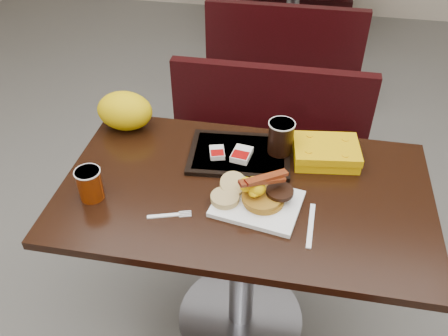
% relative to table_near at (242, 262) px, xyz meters
% --- Properties ---
extents(floor, '(6.00, 7.00, 0.01)m').
position_rel_table_near_xyz_m(floor, '(0.00, 0.00, -0.38)').
color(floor, slate).
rests_on(floor, ground).
extents(table_near, '(1.20, 0.70, 0.75)m').
position_rel_table_near_xyz_m(table_near, '(0.00, 0.00, 0.00)').
color(table_near, black).
rests_on(table_near, floor).
extents(bench_near_n, '(1.00, 0.46, 0.72)m').
position_rel_table_near_xyz_m(bench_near_n, '(0.00, 0.70, -0.02)').
color(bench_near_n, black).
rests_on(bench_near_n, floor).
extents(table_far, '(1.20, 0.70, 0.75)m').
position_rel_table_near_xyz_m(table_far, '(0.00, 2.60, 0.00)').
color(table_far, black).
rests_on(table_far, floor).
extents(bench_far_s, '(1.00, 0.46, 0.72)m').
position_rel_table_near_xyz_m(bench_far_s, '(0.00, 1.90, -0.02)').
color(bench_far_s, black).
rests_on(bench_far_s, floor).
extents(platter, '(0.29, 0.25, 0.02)m').
position_rel_table_near_xyz_m(platter, '(0.05, -0.07, 0.38)').
color(platter, white).
rests_on(platter, table_near).
extents(pancake_stack, '(0.16, 0.16, 0.03)m').
position_rel_table_near_xyz_m(pancake_stack, '(0.07, -0.07, 0.40)').
color(pancake_stack, '#A4771B').
rests_on(pancake_stack, platter).
extents(sausage_patty, '(0.10, 0.10, 0.01)m').
position_rel_table_near_xyz_m(sausage_patty, '(0.11, -0.05, 0.42)').
color(sausage_patty, black).
rests_on(sausage_patty, pancake_stack).
extents(scrambled_eggs, '(0.11, 0.10, 0.05)m').
position_rel_table_near_xyz_m(scrambled_eggs, '(0.04, -0.07, 0.44)').
color(scrambled_eggs, '#FFDD05').
rests_on(scrambled_eggs, pancake_stack).
extents(bacon_strips, '(0.16, 0.13, 0.01)m').
position_rel_table_near_xyz_m(bacon_strips, '(0.06, -0.06, 0.47)').
color(bacon_strips, '#490505').
rests_on(bacon_strips, scrambled_eggs).
extents(muffin_bottom, '(0.09, 0.09, 0.02)m').
position_rel_table_near_xyz_m(muffin_bottom, '(-0.05, -0.09, 0.40)').
color(muffin_bottom, tan).
rests_on(muffin_bottom, platter).
extents(muffin_top, '(0.11, 0.11, 0.05)m').
position_rel_table_near_xyz_m(muffin_top, '(-0.04, -0.03, 0.41)').
color(muffin_top, tan).
rests_on(muffin_top, platter).
extents(coffee_cup_near, '(0.10, 0.10, 0.11)m').
position_rel_table_near_xyz_m(coffee_cup_near, '(-0.47, -0.13, 0.43)').
color(coffee_cup_near, '#9A3305').
rests_on(coffee_cup_near, table_near).
extents(fork, '(0.14, 0.06, 0.00)m').
position_rel_table_near_xyz_m(fork, '(-0.23, -0.17, 0.38)').
color(fork, white).
rests_on(fork, table_near).
extents(knife, '(0.02, 0.18, 0.00)m').
position_rel_table_near_xyz_m(knife, '(0.22, -0.13, 0.38)').
color(knife, white).
rests_on(knife, table_near).
extents(condiment_syrup, '(0.05, 0.05, 0.01)m').
position_rel_table_near_xyz_m(condiment_syrup, '(0.01, 0.04, 0.38)').
color(condiment_syrup, '#C36508').
rests_on(condiment_syrup, table_near).
extents(condiment_ketchup, '(0.04, 0.03, 0.01)m').
position_rel_table_near_xyz_m(condiment_ketchup, '(-0.16, 0.09, 0.38)').
color(condiment_ketchup, '#8C0504').
rests_on(condiment_ketchup, table_near).
extents(tray, '(0.37, 0.28, 0.02)m').
position_rel_table_near_xyz_m(tray, '(-0.04, 0.16, 0.38)').
color(tray, black).
rests_on(tray, table_near).
extents(hashbrown_sleeve_left, '(0.07, 0.08, 0.02)m').
position_rel_table_near_xyz_m(hashbrown_sleeve_left, '(-0.12, 0.14, 0.40)').
color(hashbrown_sleeve_left, silver).
rests_on(hashbrown_sleeve_left, tray).
extents(hashbrown_sleeve_right, '(0.07, 0.09, 0.02)m').
position_rel_table_near_xyz_m(hashbrown_sleeve_right, '(-0.03, 0.14, 0.40)').
color(hashbrown_sleeve_right, silver).
rests_on(hashbrown_sleeve_right, tray).
extents(coffee_cup_far, '(0.09, 0.09, 0.12)m').
position_rel_table_near_xyz_m(coffee_cup_far, '(0.09, 0.20, 0.45)').
color(coffee_cup_far, black).
rests_on(coffee_cup_far, tray).
extents(clamshell, '(0.24, 0.19, 0.06)m').
position_rel_table_near_xyz_m(clamshell, '(0.25, 0.20, 0.41)').
color(clamshell, '#D89F03').
rests_on(clamshell, table_near).
extents(paper_bag, '(0.24, 0.20, 0.14)m').
position_rel_table_near_xyz_m(paper_bag, '(-0.50, 0.27, 0.45)').
color(paper_bag, '#E1B107').
rests_on(paper_bag, table_near).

